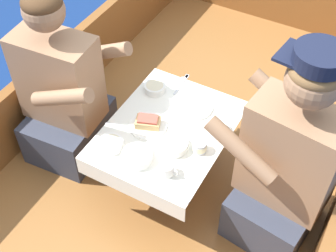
{
  "coord_description": "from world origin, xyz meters",
  "views": [
    {
      "loc": [
        0.74,
        -1.42,
        2.31
      ],
      "look_at": [
        0.0,
        -0.08,
        0.68
      ],
      "focal_mm": 50.0,
      "sensor_mm": 36.0,
      "label": 1
    }
  ],
  "objects_px": {
    "coffee_cup_port": "(167,169)",
    "coffee_cup_starboard": "(216,125)",
    "person_port": "(63,95)",
    "sandwich": "(148,122)",
    "person_starboard": "(287,167)",
    "tin_can": "(200,147)"
  },
  "relations": [
    {
      "from": "coffee_cup_port",
      "to": "coffee_cup_starboard",
      "type": "bearing_deg",
      "value": 77.54
    },
    {
      "from": "person_port",
      "to": "sandwich",
      "type": "height_order",
      "value": "person_port"
    },
    {
      "from": "coffee_cup_starboard",
      "to": "sandwich",
      "type": "bearing_deg",
      "value": -154.66
    },
    {
      "from": "sandwich",
      "to": "coffee_cup_starboard",
      "type": "relative_size",
      "value": 1.52
    },
    {
      "from": "person_starboard",
      "to": "coffee_cup_port",
      "type": "bearing_deg",
      "value": 36.09
    },
    {
      "from": "person_port",
      "to": "person_starboard",
      "type": "distance_m",
      "value": 1.17
    },
    {
      "from": "person_port",
      "to": "tin_can",
      "type": "height_order",
      "value": "person_port"
    },
    {
      "from": "coffee_cup_port",
      "to": "coffee_cup_starboard",
      "type": "height_order",
      "value": "coffee_cup_starboard"
    },
    {
      "from": "person_port",
      "to": "sandwich",
      "type": "distance_m",
      "value": 0.49
    },
    {
      "from": "person_starboard",
      "to": "coffee_cup_port",
      "type": "distance_m",
      "value": 0.52
    },
    {
      "from": "coffee_cup_port",
      "to": "tin_can",
      "type": "xyz_separation_m",
      "value": [
        0.07,
        0.19,
        -0.0
      ]
    },
    {
      "from": "sandwich",
      "to": "coffee_cup_starboard",
      "type": "xyz_separation_m",
      "value": [
        0.3,
        0.14,
        0.0
      ]
    },
    {
      "from": "person_port",
      "to": "sandwich",
      "type": "xyz_separation_m",
      "value": [
        0.49,
        0.03,
        0.02
      ]
    },
    {
      "from": "person_starboard",
      "to": "coffee_cup_port",
      "type": "height_order",
      "value": "person_starboard"
    },
    {
      "from": "coffee_cup_port",
      "to": "coffee_cup_starboard",
      "type": "distance_m",
      "value": 0.35
    },
    {
      "from": "tin_can",
      "to": "sandwich",
      "type": "bearing_deg",
      "value": 176.59
    },
    {
      "from": "sandwich",
      "to": "tin_can",
      "type": "distance_m",
      "value": 0.29
    },
    {
      "from": "person_port",
      "to": "sandwich",
      "type": "bearing_deg",
      "value": -1.01
    },
    {
      "from": "person_starboard",
      "to": "sandwich",
      "type": "distance_m",
      "value": 0.68
    },
    {
      "from": "tin_can",
      "to": "person_starboard",
      "type": "bearing_deg",
      "value": 8.5
    },
    {
      "from": "coffee_cup_starboard",
      "to": "person_port",
      "type": "bearing_deg",
      "value": -167.84
    },
    {
      "from": "person_port",
      "to": "coffee_cup_port",
      "type": "distance_m",
      "value": 0.73
    }
  ]
}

